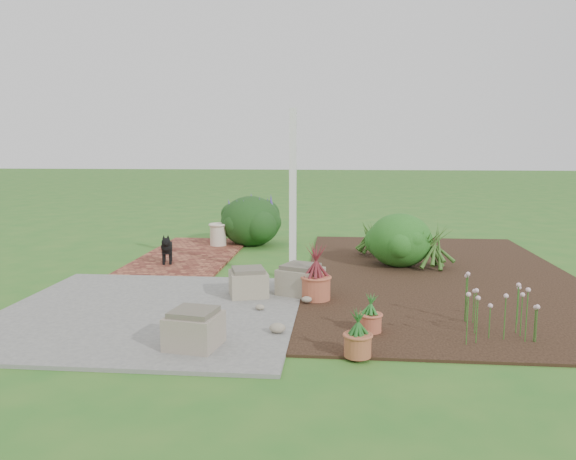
# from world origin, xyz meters

# --- Properties ---
(ground) EXTENTS (80.00, 80.00, 0.00)m
(ground) POSITION_xyz_m (0.00, 0.00, 0.00)
(ground) COLOR #296921
(ground) RESTS_ON ground
(concrete_patio) EXTENTS (3.50, 3.50, 0.04)m
(concrete_patio) POSITION_xyz_m (-1.25, -1.75, 0.02)
(concrete_patio) COLOR #62625F
(concrete_patio) RESTS_ON ground
(brick_path) EXTENTS (1.60, 3.50, 0.04)m
(brick_path) POSITION_xyz_m (-1.70, 1.75, 0.02)
(brick_path) COLOR maroon
(brick_path) RESTS_ON ground
(garden_bed) EXTENTS (4.00, 7.00, 0.03)m
(garden_bed) POSITION_xyz_m (2.50, 0.50, 0.01)
(garden_bed) COLOR black
(garden_bed) RESTS_ON ground
(veranda_post) EXTENTS (0.10, 0.10, 2.50)m
(veranda_post) POSITION_xyz_m (0.30, 0.10, 1.25)
(veranda_post) COLOR white
(veranda_post) RESTS_ON ground
(stone_trough_near) EXTENTS (0.55, 0.55, 0.32)m
(stone_trough_near) POSITION_xyz_m (-0.40, -2.89, 0.20)
(stone_trough_near) COLOR #79705E
(stone_trough_near) RESTS_ON concrete_patio
(stone_trough_mid) EXTENTS (0.59, 0.59, 0.31)m
(stone_trough_mid) POSITION_xyz_m (-0.18, -0.99, 0.20)
(stone_trough_mid) COLOR gray
(stone_trough_mid) RESTS_ON concrete_patio
(stone_trough_far) EXTENTS (0.66, 0.66, 0.33)m
(stone_trough_far) POSITION_xyz_m (0.48, -0.82, 0.21)
(stone_trough_far) COLOR #77725B
(stone_trough_far) RESTS_ON concrete_patio
(black_dog) EXTENTS (0.25, 0.53, 0.46)m
(black_dog) POSITION_xyz_m (-1.85, 0.87, 0.31)
(black_dog) COLOR black
(black_dog) RESTS_ON brick_path
(cream_ceramic_urn) EXTENTS (0.38, 0.38, 0.42)m
(cream_ceramic_urn) POSITION_xyz_m (-1.38, 2.65, 0.25)
(cream_ceramic_urn) COLOR beige
(cream_ceramic_urn) RESTS_ON brick_path
(evergreen_shrub) EXTENTS (1.09, 1.09, 0.88)m
(evergreen_shrub) POSITION_xyz_m (1.96, 1.15, 0.47)
(evergreen_shrub) COLOR #0D420C
(evergreen_shrub) RESTS_ON garden_bed
(agapanthus_clump_back) EXTENTS (0.97, 0.97, 0.84)m
(agapanthus_clump_back) POSITION_xyz_m (2.42, 0.98, 0.45)
(agapanthus_clump_back) COLOR #153C10
(agapanthus_clump_back) RESTS_ON garden_bed
(agapanthus_clump_front) EXTENTS (1.04, 1.04, 0.72)m
(agapanthus_clump_front) POSITION_xyz_m (1.55, 2.01, 0.39)
(agapanthus_clump_front) COLOR #1A3A12
(agapanthus_clump_front) RESTS_ON garden_bed
(pink_flower_patch) EXTENTS (1.13, 1.13, 0.56)m
(pink_flower_patch) POSITION_xyz_m (2.57, -2.19, 0.31)
(pink_flower_patch) COLOR #113D0F
(pink_flower_patch) RESTS_ON garden_bed
(terracotta_pot_bronze) EXTENTS (0.37, 0.37, 0.30)m
(terracotta_pot_bronze) POSITION_xyz_m (0.69, -1.05, 0.18)
(terracotta_pot_bronze) COLOR #AD563A
(terracotta_pot_bronze) RESTS_ON garden_bed
(terracotta_pot_small_left) EXTENTS (0.26, 0.26, 0.19)m
(terracotta_pot_small_left) POSITION_xyz_m (1.32, -2.26, 0.13)
(terracotta_pot_small_left) COLOR #AF553B
(terracotta_pot_small_left) RESTS_ON garden_bed
(terracotta_pot_small_right) EXTENTS (0.28, 0.28, 0.21)m
(terracotta_pot_small_right) POSITION_xyz_m (1.17, -2.98, 0.14)
(terracotta_pot_small_right) COLOR #A35437
(terracotta_pot_small_right) RESTS_ON garden_bed
(purple_flowering_bush) EXTENTS (1.57, 1.57, 1.01)m
(purple_flowering_bush) POSITION_xyz_m (-0.79, 3.00, 0.51)
(purple_flowering_bush) COLOR black
(purple_flowering_bush) RESTS_ON ground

